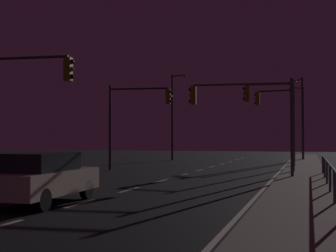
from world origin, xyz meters
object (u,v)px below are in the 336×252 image
traffic_light_mid_right (243,106)px  car (42,177)px  traffic_light_far_center (136,110)px  traffic_light_far_left (271,108)px  traffic_light_far_right (277,111)px  street_lamp_median (174,109)px  street_lamp_far_end (301,115)px  street_lamp_across_street (301,110)px  traffic_light_mid_left (27,92)px

traffic_light_mid_right → car: bearing=-112.5°
traffic_light_far_center → traffic_light_far_left: traffic_light_far_center is taller
traffic_light_far_right → street_lamp_median: street_lamp_median is taller
car → street_lamp_median: bearing=98.5°
street_lamp_far_end → street_lamp_across_street: bearing=90.0°
street_lamp_across_street → street_lamp_median: (-11.49, -4.79, 0.01)m
car → street_lamp_across_street: street_lamp_across_street is taller
traffic_light_far_right → street_lamp_far_end: size_ratio=0.82×
car → traffic_light_far_center: traffic_light_far_center is taller
traffic_light_mid_right → traffic_light_far_center: traffic_light_far_center is taller
car → traffic_light_mid_right: 12.44m
street_lamp_far_end → traffic_light_far_center: bearing=-120.4°
traffic_light_far_left → traffic_light_mid_left: bearing=-128.9°
car → traffic_light_mid_left: bearing=129.5°
traffic_light_mid_left → traffic_light_far_right: traffic_light_far_right is taller
traffic_light_mid_right → street_lamp_far_end: 20.91m
traffic_light_mid_left → street_lamp_median: (-1.15, 25.52, 0.93)m
car → traffic_light_far_left: size_ratio=0.84×
traffic_light_mid_left → street_lamp_far_end: size_ratio=0.83×
traffic_light_far_center → traffic_light_mid_left: bearing=-92.6°
traffic_light_far_right → street_lamp_across_street: bearing=83.7°
traffic_light_far_center → traffic_light_far_left: bearing=-0.7°
car → traffic_light_far_center: size_ratio=0.81×
traffic_light_far_left → street_lamp_far_end: bearing=85.4°
traffic_light_far_center → street_lamp_far_end: 19.43m
car → street_lamp_across_street: 35.21m
traffic_light_far_right → traffic_light_far_center: bearing=-144.2°
traffic_light_mid_left → street_lamp_median: street_lamp_median is taller
street_lamp_median → traffic_light_mid_left: bearing=-87.4°
traffic_light_mid_left → street_lamp_across_street: 32.04m
traffic_light_far_left → traffic_light_far_right: 6.16m
traffic_light_far_center → street_lamp_far_end: bearing=59.6°
street_lamp_far_end → street_lamp_median: bearing=-167.8°
traffic_light_far_right → street_lamp_median: size_ratio=0.68×
traffic_light_far_left → traffic_light_mid_left: size_ratio=0.95×
traffic_light_mid_left → traffic_light_far_right: (8.91, 17.30, 0.08)m
traffic_light_far_left → traffic_light_mid_right: bearing=-105.9°
traffic_light_far_center → traffic_light_far_right: size_ratio=0.99×
car → traffic_light_far_left: (5.73, 15.08, 3.02)m
traffic_light_far_right → street_lamp_far_end: (1.43, 10.71, 0.22)m
traffic_light_mid_right → traffic_light_mid_left: traffic_light_mid_left is taller
traffic_light_mid_left → street_lamp_far_end: 29.85m
street_lamp_far_end → street_lamp_median: size_ratio=0.83×
traffic_light_mid_right → traffic_light_far_center: bearing=151.5°
traffic_light_mid_right → traffic_light_far_right: bearing=84.1°
traffic_light_far_right → street_lamp_across_street: 13.12m
traffic_light_mid_right → traffic_light_far_center: 8.39m
car → street_lamp_median: 30.06m
street_lamp_across_street → traffic_light_mid_left: bearing=-108.8°
street_lamp_far_end → street_lamp_median: street_lamp_median is taller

